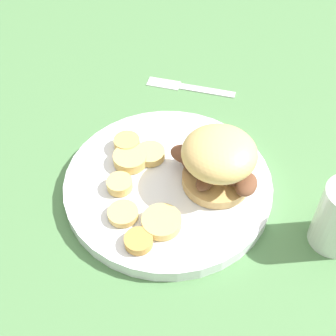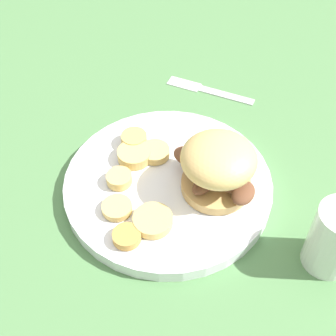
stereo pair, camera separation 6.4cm
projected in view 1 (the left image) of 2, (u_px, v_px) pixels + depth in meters
The scene contains 11 objects.
ground_plane at pixel (168, 189), 0.68m from camera, with size 4.00×4.00×0.00m, color #4C7A47.
dinner_plate at pixel (168, 184), 0.67m from camera, with size 0.30×0.30×0.02m.
sandwich at pixel (217, 160), 0.62m from camera, with size 0.11×0.12×0.08m.
potato_round_0 at pixel (123, 214), 0.62m from camera, with size 0.04×0.04×0.01m, color #DBB766.
potato_round_1 at pixel (120, 184), 0.65m from camera, with size 0.04×0.04×0.01m, color #DBB766.
potato_round_2 at pixel (162, 222), 0.61m from camera, with size 0.05×0.05×0.01m, color #DBB766.
potato_round_3 at pixel (130, 159), 0.68m from camera, with size 0.05×0.05×0.02m, color #DBB766.
potato_round_4 at pixel (139, 241), 0.59m from camera, with size 0.04×0.04×0.01m, color #BC8942.
potato_round_5 at pixel (127, 143), 0.70m from camera, with size 0.04×0.04×0.02m, color tan.
potato_round_6 at pixel (150, 154), 0.69m from camera, with size 0.04×0.04×0.01m, color #DBB766.
fork at pixel (189, 87), 0.83m from camera, with size 0.07×0.16×0.00m.
Camera 1 is at (0.42, -0.03, 0.53)m, focal length 50.00 mm.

